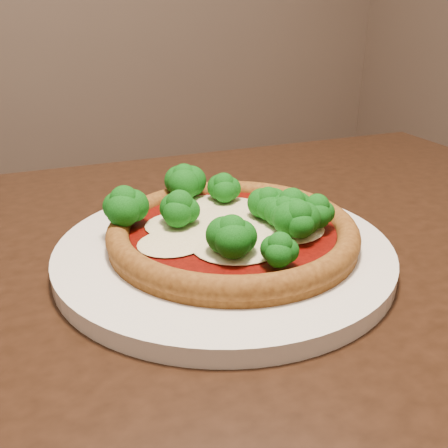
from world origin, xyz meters
name	(u,v)px	position (x,y,z in m)	size (l,w,h in m)	color
dining_table	(235,371)	(0.15, -0.07, 0.65)	(1.17, 0.96, 0.75)	black
plate	(224,251)	(0.17, -0.01, 0.76)	(0.34, 0.34, 0.02)	white
pizza	(233,225)	(0.18, -0.01, 0.79)	(0.26, 0.26, 0.06)	brown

